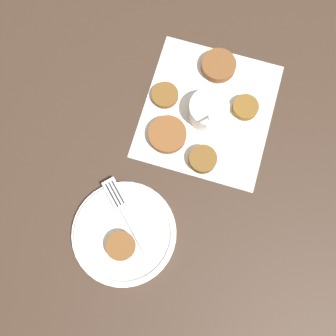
% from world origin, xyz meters
% --- Properties ---
extents(ground_plane, '(4.00, 4.00, 0.00)m').
position_xyz_m(ground_plane, '(0.00, 0.00, 0.00)').
color(ground_plane, '#38281E').
extents(napkin, '(0.34, 0.32, 0.00)m').
position_xyz_m(napkin, '(-0.03, 0.00, 0.00)').
color(napkin, silver).
rests_on(napkin, ground_plane).
extents(sauce_bowl, '(0.09, 0.08, 0.09)m').
position_xyz_m(sauce_bowl, '(-0.02, 0.00, 0.03)').
color(sauce_bowl, white).
rests_on(sauce_bowl, napkin).
extents(fritter_0, '(0.06, 0.06, 0.02)m').
position_xyz_m(fritter_0, '(-0.04, 0.08, 0.01)').
color(fritter_0, brown).
rests_on(fritter_0, napkin).
extents(fritter_1, '(0.08, 0.08, 0.02)m').
position_xyz_m(fritter_1, '(-0.13, 0.01, 0.01)').
color(fritter_1, brown).
rests_on(fritter_1, napkin).
extents(fritter_2, '(0.06, 0.06, 0.02)m').
position_xyz_m(fritter_2, '(0.09, -0.00, 0.01)').
color(fritter_2, brown).
rests_on(fritter_2, napkin).
extents(fritter_3, '(0.08, 0.08, 0.02)m').
position_xyz_m(fritter_3, '(0.04, -0.08, 0.01)').
color(fritter_3, brown).
rests_on(fritter_3, napkin).
extents(fritter_4, '(0.06, 0.06, 0.01)m').
position_xyz_m(fritter_4, '(-0.05, -0.10, 0.01)').
color(fritter_4, brown).
rests_on(fritter_4, napkin).
extents(serving_plate, '(0.21, 0.21, 0.02)m').
position_xyz_m(serving_plate, '(0.26, -0.14, 0.01)').
color(serving_plate, white).
rests_on(serving_plate, ground_plane).
extents(fritter_on_plate, '(0.06, 0.06, 0.02)m').
position_xyz_m(fritter_on_plate, '(0.29, -0.14, 0.03)').
color(fritter_on_plate, brown).
rests_on(fritter_on_plate, serving_plate).
extents(fork, '(0.15, 0.12, 0.00)m').
position_xyz_m(fork, '(0.21, -0.15, 0.02)').
color(fork, silver).
rests_on(fork, serving_plate).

